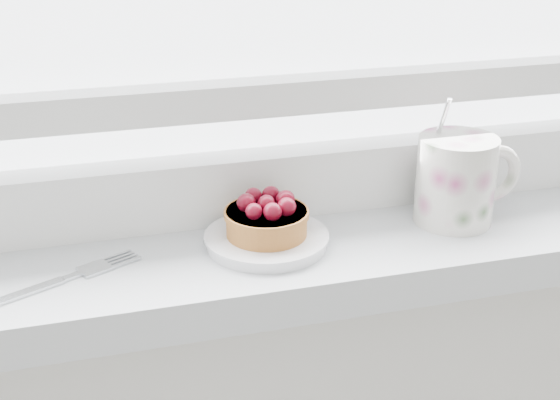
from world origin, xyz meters
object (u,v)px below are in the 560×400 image
object	(u,v)px
raspberry_tart	(267,217)
fork	(46,285)
floral_mug	(458,178)
saucer	(267,240)

from	to	relation	value
raspberry_tart	fork	distance (m)	0.22
floral_mug	fork	distance (m)	0.42
saucer	raspberry_tart	world-z (taller)	raspberry_tart
raspberry_tart	floral_mug	distance (m)	0.21
saucer	floral_mug	bearing A→B (deg)	0.84
saucer	fork	xyz separation A→B (m)	(-0.21, -0.03, -0.00)
saucer	floral_mug	xyz separation A→B (m)	(0.21, 0.00, 0.04)
saucer	raspberry_tart	distance (m)	0.02
saucer	raspberry_tart	size ratio (longest dim) A/B	1.48
raspberry_tart	fork	size ratio (longest dim) A/B	0.48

